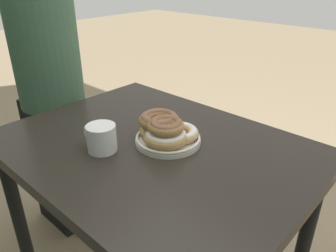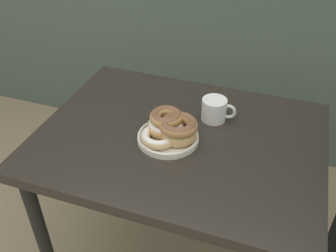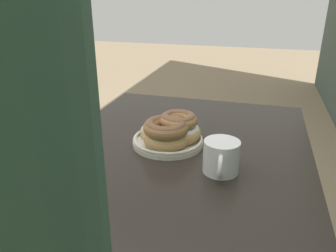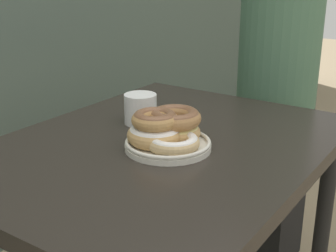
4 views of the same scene
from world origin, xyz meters
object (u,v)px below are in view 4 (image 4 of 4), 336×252
at_px(coffee_mug, 141,108).
at_px(dining_table, 162,175).
at_px(donut_plate, 167,131).
at_px(person_figure, 278,85).

bearing_deg(coffee_mug, dining_table, -123.87).
bearing_deg(dining_table, donut_plate, -128.66).
xyz_separation_m(coffee_mug, person_figure, (0.61, -0.17, -0.04)).
bearing_deg(donut_plate, dining_table, 51.34).
distance_m(dining_table, person_figure, 0.71).
distance_m(coffee_mug, person_figure, 0.64).
xyz_separation_m(dining_table, donut_plate, (-0.03, -0.03, 0.14)).
relative_size(coffee_mug, person_figure, 0.09).
relative_size(dining_table, coffee_mug, 7.79).
height_order(dining_table, coffee_mug, coffee_mug).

